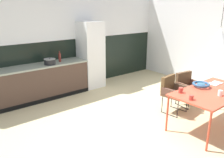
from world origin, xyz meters
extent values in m
plane|color=#C9B98C|center=(0.00, 0.00, 0.00)|extent=(8.56, 8.56, 0.00)
cube|color=black|center=(0.00, 2.91, 0.70)|extent=(6.59, 0.12, 1.39)
cube|color=silver|center=(0.00, 2.91, 2.09)|extent=(6.59, 0.12, 1.39)
cube|color=#48342B|center=(-1.49, 2.55, 0.42)|extent=(3.31, 0.60, 0.84)
cube|color=gray|center=(-1.49, 2.55, 0.86)|extent=(3.34, 0.63, 0.04)
cube|color=black|center=(-1.49, 2.25, 0.05)|extent=(3.31, 0.01, 0.10)
cube|color=silver|center=(0.49, 2.55, 0.94)|extent=(0.61, 0.60, 1.88)
cube|color=#D74B33|center=(0.94, -0.90, 0.72)|extent=(1.66, 0.90, 0.03)
cylinder|color=#D84730|center=(0.15, -0.49, 0.35)|extent=(0.04, 0.04, 0.71)
cylinder|color=#D75031|center=(1.73, -0.49, 0.35)|extent=(0.04, 0.04, 0.71)
cylinder|color=#D64832|center=(0.15, -1.31, 0.35)|extent=(0.04, 0.04, 0.71)
cube|color=brown|center=(0.93, -0.09, 0.43)|extent=(0.53, 0.51, 0.06)
cube|color=brown|center=(0.90, 0.11, 0.63)|extent=(0.46, 0.13, 0.35)
cube|color=brown|center=(1.15, -0.06, 0.53)|extent=(0.10, 0.42, 0.14)
cube|color=brown|center=(0.71, -0.12, 0.53)|extent=(0.10, 0.42, 0.14)
cylinder|color=black|center=(1.15, -0.26, 0.20)|extent=(0.02, 0.02, 0.40)
cylinder|color=black|center=(0.75, -0.30, 0.20)|extent=(0.02, 0.02, 0.40)
cylinder|color=black|center=(1.10, 0.12, 0.20)|extent=(0.02, 0.02, 0.40)
cylinder|color=black|center=(0.71, 0.07, 0.20)|extent=(0.02, 0.02, 0.40)
cylinder|color=black|center=(1.13, -0.07, 0.01)|extent=(0.06, 0.41, 0.02)
cylinder|color=black|center=(0.73, -0.11, 0.01)|extent=(0.06, 0.41, 0.02)
cube|color=brown|center=(1.51, -0.05, 0.41)|extent=(0.54, 0.52, 0.06)
cube|color=brown|center=(1.54, 0.14, 0.60)|extent=(0.46, 0.14, 0.34)
cube|color=brown|center=(1.73, -0.09, 0.51)|extent=(0.11, 0.42, 0.14)
cube|color=brown|center=(1.29, -0.02, 0.51)|extent=(0.11, 0.42, 0.14)
cylinder|color=black|center=(1.68, -0.27, 0.19)|extent=(0.02, 0.02, 0.38)
cylinder|color=black|center=(1.29, -0.22, 0.19)|extent=(0.02, 0.02, 0.38)
cylinder|color=black|center=(1.74, 0.11, 0.19)|extent=(0.02, 0.02, 0.38)
cylinder|color=black|center=(1.34, 0.16, 0.19)|extent=(0.02, 0.02, 0.38)
cylinder|color=black|center=(1.71, -0.08, 0.01)|extent=(0.07, 0.41, 0.02)
cylinder|color=black|center=(1.31, -0.03, 0.01)|extent=(0.07, 0.41, 0.02)
cylinder|color=#33607F|center=(0.96, -0.64, 0.78)|extent=(0.16, 0.16, 0.07)
torus|color=#305985|center=(0.96, -0.64, 0.80)|extent=(0.34, 0.34, 0.05)
cube|color=white|center=(1.31, -0.71, 0.75)|extent=(0.15, 0.19, 0.01)
cube|color=white|center=(1.47, -0.71, 0.75)|extent=(0.15, 0.19, 0.01)
cube|color=#262628|center=(1.39, -0.71, 0.75)|extent=(0.01, 0.19, 0.00)
cylinder|color=#B23D33|center=(0.24, -0.88, 0.78)|extent=(0.07, 0.07, 0.08)
torus|color=#B23D33|center=(0.29, -0.88, 0.78)|extent=(0.06, 0.01, 0.06)
cylinder|color=white|center=(0.80, -1.10, 0.79)|extent=(0.07, 0.07, 0.10)
torus|color=white|center=(0.85, -1.10, 0.80)|extent=(0.07, 0.01, 0.07)
cylinder|color=#B23D33|center=(0.38, -0.57, 0.79)|extent=(0.08, 0.08, 0.10)
torus|color=#B23D33|center=(0.43, -0.57, 0.79)|extent=(0.07, 0.01, 0.07)
cylinder|color=black|center=(-0.80, 2.44, 0.95)|extent=(0.28, 0.28, 0.13)
cylinder|color=gray|center=(-0.80, 2.44, 1.02)|extent=(0.28, 0.28, 0.01)
sphere|color=black|center=(-0.80, 2.44, 1.04)|extent=(0.02, 0.02, 0.02)
cylinder|color=maroon|center=(-0.47, 2.57, 0.99)|extent=(0.07, 0.07, 0.21)
cylinder|color=maroon|center=(-0.47, 2.57, 1.13)|extent=(0.03, 0.03, 0.07)
cone|color=white|center=(0.94, -0.88, 1.75)|extent=(0.32, 0.32, 0.31)
camera|label=1|loc=(-3.04, -2.82, 2.24)|focal=36.36mm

